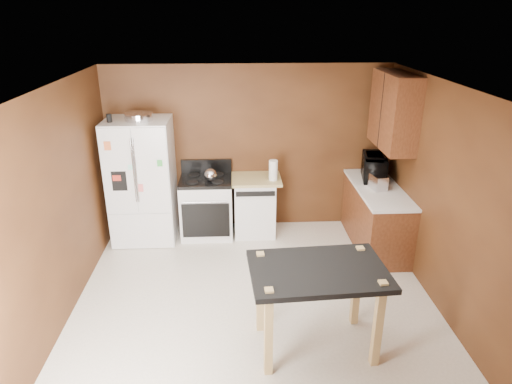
{
  "coord_description": "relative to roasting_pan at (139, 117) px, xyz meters",
  "views": [
    {
      "loc": [
        -0.21,
        -4.38,
        3.22
      ],
      "look_at": [
        0.05,
        0.85,
        1.11
      ],
      "focal_mm": 32.0,
      "sensor_mm": 36.0,
      "label": 1
    }
  ],
  "objects": [
    {
      "name": "wall_front",
      "position": [
        1.5,
        -4.09,
        -0.6
      ],
      "size": [
        4.2,
        0.0,
        4.2
      ],
      "primitive_type": "plane",
      "rotation": [
        -1.57,
        0.0,
        0.0
      ],
      "color": "#553016",
      "rests_on": "ground"
    },
    {
      "name": "gas_range",
      "position": [
        0.86,
        0.08,
        -1.39
      ],
      "size": [
        0.76,
        0.68,
        1.1
      ],
      "color": "white",
      "rests_on": "ground"
    },
    {
      "name": "wall_left",
      "position": [
        -0.6,
        -1.84,
        -0.6
      ],
      "size": [
        0.0,
        4.5,
        4.5
      ],
      "primitive_type": "plane",
      "rotation": [
        1.57,
        0.0,
        1.57
      ],
      "color": "#553016",
      "rests_on": "ground"
    },
    {
      "name": "island",
      "position": [
        2.07,
        -2.49,
        -1.07
      ],
      "size": [
        1.36,
        0.95,
        0.94
      ],
      "color": "black",
      "rests_on": "ground"
    },
    {
      "name": "microwave",
      "position": [
        3.32,
        -0.04,
        -0.79
      ],
      "size": [
        0.5,
        0.65,
        0.32
      ],
      "primitive_type": "imported",
      "rotation": [
        0.0,
        0.0,
        1.39
      ],
      "color": "black",
      "rests_on": "right_cabinets"
    },
    {
      "name": "wall_right",
      "position": [
        3.6,
        -1.84,
        -0.6
      ],
      "size": [
        0.0,
        4.5,
        4.5
      ],
      "primitive_type": "plane",
      "rotation": [
        1.57,
        0.0,
        -1.57
      ],
      "color": "#553016",
      "rests_on": "ground"
    },
    {
      "name": "toaster",
      "position": [
        3.26,
        -0.44,
        -0.85
      ],
      "size": [
        0.22,
        0.3,
        0.2
      ],
      "primitive_type": "cube",
      "rotation": [
        0.0,
        0.0,
        0.21
      ],
      "color": "silver",
      "rests_on": "right_cabinets"
    },
    {
      "name": "kettle",
      "position": [
        0.94,
        -0.03,
        -0.85
      ],
      "size": [
        0.19,
        0.19,
        0.19
      ],
      "primitive_type": "sphere",
      "color": "silver",
      "rests_on": "gas_range"
    },
    {
      "name": "pen_cup",
      "position": [
        -0.38,
        -0.1,
        0.01
      ],
      "size": [
        0.07,
        0.07,
        0.11
      ],
      "primitive_type": "cylinder",
      "color": "black",
      "rests_on": "refrigerator"
    },
    {
      "name": "floor",
      "position": [
        1.5,
        -1.84,
        -1.85
      ],
      "size": [
        4.5,
        4.5,
        0.0
      ],
      "primitive_type": "plane",
      "color": "silver",
      "rests_on": "ground"
    },
    {
      "name": "wall_back",
      "position": [
        1.5,
        0.41,
        -0.6
      ],
      "size": [
        4.2,
        0.0,
        4.2
      ],
      "primitive_type": "plane",
      "rotation": [
        1.57,
        0.0,
        0.0
      ],
      "color": "#553016",
      "rests_on": "ground"
    },
    {
      "name": "right_cabinets",
      "position": [
        3.34,
        -0.36,
        -0.94
      ],
      "size": [
        0.63,
        1.58,
        2.45
      ],
      "color": "brown",
      "rests_on": "ground"
    },
    {
      "name": "paper_towel",
      "position": [
        1.85,
        0.01,
        -0.81
      ],
      "size": [
        0.16,
        0.16,
        0.3
      ],
      "primitive_type": "cylinder",
      "rotation": [
        0.0,
        0.0,
        -0.37
      ],
      "color": "white",
      "rests_on": "dishwasher"
    },
    {
      "name": "roasting_pan",
      "position": [
        0.0,
        0.0,
        0.0
      ],
      "size": [
        0.39,
        0.39,
        0.1
      ],
      "primitive_type": "cylinder",
      "color": "silver",
      "rests_on": "refrigerator"
    },
    {
      "name": "ceiling",
      "position": [
        1.5,
        -1.84,
        0.65
      ],
      "size": [
        4.5,
        4.5,
        0.0
      ],
      "primitive_type": "plane",
      "rotation": [
        3.14,
        0.0,
        0.0
      ],
      "color": "white",
      "rests_on": "ground"
    },
    {
      "name": "refrigerator",
      "position": [
        -0.05,
        0.02,
        -0.95
      ],
      "size": [
        0.9,
        0.8,
        1.8
      ],
      "color": "white",
      "rests_on": "ground"
    },
    {
      "name": "dishwasher",
      "position": [
        1.58,
        0.11,
        -1.4
      ],
      "size": [
        0.78,
        0.63,
        0.89
      ],
      "color": "white",
      "rests_on": "ground"
    },
    {
      "name": "green_canister",
      "position": [
        1.86,
        0.18,
        -0.91
      ],
      "size": [
        0.12,
        0.12,
        0.1
      ],
      "primitive_type": "cylinder",
      "rotation": [
        0.0,
        0.0,
        -0.37
      ],
      "color": "#44B060",
      "rests_on": "dishwasher"
    }
  ]
}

